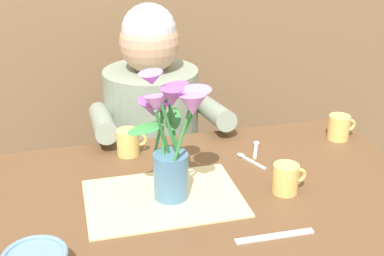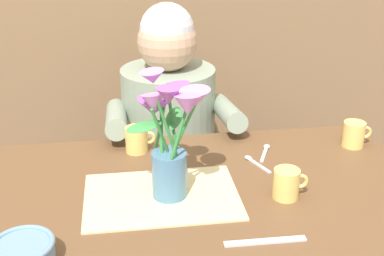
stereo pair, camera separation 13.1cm
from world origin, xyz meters
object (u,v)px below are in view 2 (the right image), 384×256
Objects in this scene: coffee_cup at (287,184)px; ceramic_mug at (137,140)px; dinner_knife at (265,241)px; tea_cup at (354,134)px; ceramic_bowl at (23,252)px; flower_vase at (170,133)px; seated_person at (170,154)px.

coffee_cup is 0.49m from ceramic_mug.
tea_cup reaches higher than dinner_knife.
ceramic_bowl is 0.53m from dinner_knife.
ceramic_mug is at bearing 105.13° from flower_vase.
ceramic_bowl is 0.66m from coffee_cup.
seated_person is 0.93m from ceramic_bowl.
dinner_knife is 0.21m from coffee_cup.
flower_vase is 0.35m from dinner_knife.
seated_person is at bearing 110.73° from coffee_cup.
tea_cup and ceramic_mug have the same top height.
dinner_knife is at bearing -50.41° from flower_vase.
flower_vase is 2.40× the size of ceramic_bowl.
flower_vase is 0.32m from ceramic_mug.
ceramic_mug reaches higher than ceramic_bowl.
flower_vase reaches higher than coffee_cup.
seated_person is at bearing 84.82° from flower_vase.
ceramic_mug is (-0.37, 0.32, 0.00)m from coffee_cup.
tea_cup is (0.60, 0.22, -0.14)m from flower_vase.
ceramic_mug is (-0.26, 0.51, 0.04)m from dinner_knife.
seated_person is 12.20× the size of coffee_cup.
ceramic_bowl reaches higher than dinner_knife.
ceramic_bowl is 1.04m from tea_cup.
dinner_knife is (0.14, -0.82, 0.18)m from seated_person.
ceramic_mug is at bearing 175.16° from tea_cup.
coffee_cup reaches higher than ceramic_bowl.
tea_cup is (0.94, 0.45, 0.01)m from ceramic_bowl.
flower_vase is 3.51× the size of ceramic_mug.
ceramic_mug is (-0.67, 0.06, 0.00)m from tea_cup.
tea_cup is at bearing 48.53° from dinner_knife.
tea_cup is at bearing -35.26° from seated_person.
coffee_cup is at bearing -9.09° from flower_vase.
coffee_cup is at bearing 60.65° from dinner_knife.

